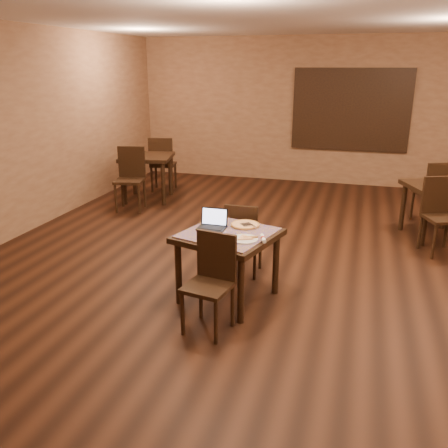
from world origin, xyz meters
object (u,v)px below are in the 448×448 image
(other_table_a, at_px, (438,194))
(other_table_a_chair_far, at_px, (435,189))
(other_table_b, at_px, (147,163))
(tiled_table, at_px, (228,241))
(chair_main_far, at_px, (243,235))
(laptop, at_px, (213,223))
(other_table_b_chair_near, at_px, (131,175))
(other_table_b_chair_far, at_px, (162,161))
(pizza_pan, at_px, (245,226))
(other_table_a_chair_near, at_px, (440,211))
(chair_main_near, at_px, (212,276))

(other_table_a, distance_m, other_table_a_chair_far, 0.60)
(other_table_a, distance_m, other_table_b, 4.96)
(tiled_table, height_order, other_table_a, other_table_a)
(chair_main_far, height_order, other_table_a_chair_far, other_table_a_chair_far)
(laptop, xyz_separation_m, other_table_b_chair_near, (-2.36, 2.69, -0.20))
(other_table_a, height_order, other_table_b_chair_far, other_table_b_chair_far)
(pizza_pan, distance_m, other_table_b_chair_far, 4.64)
(tiled_table, xyz_separation_m, other_table_b, (-2.54, 3.42, 0.04))
(other_table_a_chair_far, bearing_deg, pizza_pan, 31.51)
(other_table_b_chair_near, xyz_separation_m, other_table_b_chair_far, (0.04, 1.27, 0.00))
(pizza_pan, bearing_deg, other_table_b_chair_far, 124.70)
(pizza_pan, xyz_separation_m, other_table_b_chair_near, (-2.68, 2.55, -0.15))
(other_table_a_chair_near, bearing_deg, other_table_b_chair_near, 150.42)
(pizza_pan, distance_m, other_table_b, 4.15)
(other_table_b_chair_near, bearing_deg, chair_main_far, -52.49)
(chair_main_near, xyz_separation_m, laptop, (-0.21, 0.72, 0.28))
(tiled_table, distance_m, chair_main_near, 0.63)
(tiled_table, xyz_separation_m, other_table_a_chair_near, (2.34, 2.14, -0.09))
(other_table_a_chair_far, distance_m, other_table_b_chair_near, 5.00)
(laptop, distance_m, other_table_a_chair_near, 3.27)
(chair_main_near, bearing_deg, other_table_b_chair_near, 137.14)
(other_table_b_chair_near, distance_m, other_table_b_chair_far, 1.27)
(pizza_pan, height_order, other_table_b_chair_near, other_table_b_chair_near)
(other_table_a_chair_far, xyz_separation_m, other_table_b_chair_near, (-4.97, -0.55, 0.04))
(tiled_table, relative_size, pizza_pan, 3.46)
(other_table_b_chair_near, relative_size, other_table_b_chair_far, 1.00)
(other_table_a_chair_far, bearing_deg, chair_main_near, 36.79)
(chair_main_far, height_order, other_table_a, chair_main_far)
(other_table_a, bearing_deg, laptop, -156.30)
(pizza_pan, xyz_separation_m, other_table_a_chair_far, (2.29, 3.10, -0.19))
(chair_main_near, relative_size, pizza_pan, 2.87)
(other_table_b_chair_far, bearing_deg, chair_main_far, 114.00)
(other_table_a_chair_far, xyz_separation_m, other_table_b, (-4.95, 0.09, 0.12))
(other_table_b_chair_near, bearing_deg, other_table_a, -12.89)
(tiled_table, xyz_separation_m, other_table_a_chair_far, (2.41, 3.34, -0.09))
(chair_main_far, relative_size, other_table_a_chair_near, 0.89)
(tiled_table, relative_size, chair_main_far, 1.26)
(chair_main_far, xyz_separation_m, other_table_a, (2.37, 2.12, 0.14))
(chair_main_near, relative_size, other_table_b, 0.88)
(other_table_a_chair_near, relative_size, other_table_a_chair_far, 1.00)
(other_table_b, bearing_deg, other_table_b_chair_near, -104.13)
(other_table_a_chair_far, distance_m, other_table_b_chair_far, 4.98)
(chair_main_far, height_order, other_table_a_chair_near, other_table_a_chair_near)
(other_table_a, bearing_deg, other_table_a_chair_near, -115.23)
(chair_main_far, xyz_separation_m, other_table_a_chair_near, (2.34, 1.52, 0.06))
(other_table_b_chair_far, bearing_deg, other_table_a_chair_far, 159.37)
(chair_main_far, xyz_separation_m, other_table_b_chair_near, (-2.56, 2.17, 0.10))
(other_table_a_chair_far, bearing_deg, other_table_b_chair_far, -30.36)
(pizza_pan, height_order, other_table_b, other_table_b)
(pizza_pan, height_order, other_table_a_chair_near, other_table_a_chair_near)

